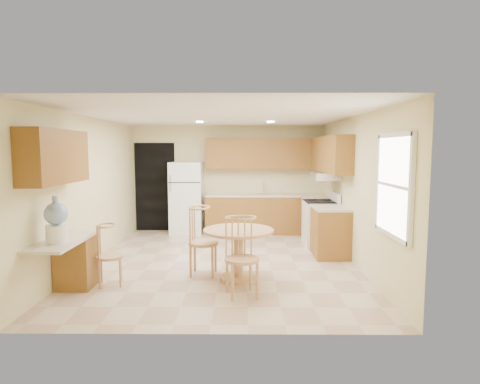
{
  "coord_description": "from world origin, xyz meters",
  "views": [
    {
      "loc": [
        0.36,
        -6.8,
        1.94
      ],
      "look_at": [
        0.3,
        0.3,
        1.19
      ],
      "focal_mm": 30.0,
      "sensor_mm": 36.0,
      "label": 1
    }
  ],
  "objects_px": {
    "chair_table_b": "(242,251)",
    "chair_desk": "(108,250)",
    "chair_table_a": "(202,235)",
    "stove": "(321,223)",
    "refrigerator": "(187,198)",
    "dining_table": "(239,247)",
    "water_crock": "(56,222)"
  },
  "relations": [
    {
      "from": "chair_table_b",
      "to": "stove",
      "type": "bearing_deg",
      "value": -132.88
    },
    {
      "from": "dining_table",
      "to": "chair_desk",
      "type": "bearing_deg",
      "value": -170.5
    },
    {
      "from": "chair_table_a",
      "to": "chair_desk",
      "type": "xyz_separation_m",
      "value": [
        -1.29,
        -0.46,
        -0.11
      ]
    },
    {
      "from": "chair_desk",
      "to": "refrigerator",
      "type": "bearing_deg",
      "value": 155.56
    },
    {
      "from": "chair_table_b",
      "to": "chair_desk",
      "type": "relative_size",
      "value": 1.2
    },
    {
      "from": "chair_table_a",
      "to": "chair_table_b",
      "type": "height_order",
      "value": "chair_table_a"
    },
    {
      "from": "chair_table_a",
      "to": "refrigerator",
      "type": "bearing_deg",
      "value": -163.7
    },
    {
      "from": "chair_table_a",
      "to": "chair_desk",
      "type": "height_order",
      "value": "chair_table_a"
    },
    {
      "from": "chair_table_b",
      "to": "dining_table",
      "type": "bearing_deg",
      "value": -100.46
    },
    {
      "from": "refrigerator",
      "to": "dining_table",
      "type": "bearing_deg",
      "value": -69.81
    },
    {
      "from": "stove",
      "to": "chair_desk",
      "type": "distance_m",
      "value": 4.26
    },
    {
      "from": "chair_desk",
      "to": "water_crock",
      "type": "height_order",
      "value": "water_crock"
    },
    {
      "from": "chair_desk",
      "to": "water_crock",
      "type": "xyz_separation_m",
      "value": [
        -0.45,
        -0.55,
        0.51
      ]
    },
    {
      "from": "stove",
      "to": "water_crock",
      "type": "bearing_deg",
      "value": -142.48
    },
    {
      "from": "dining_table",
      "to": "chair_table_a",
      "type": "xyz_separation_m",
      "value": [
        -0.55,
        0.15,
        0.14
      ]
    },
    {
      "from": "refrigerator",
      "to": "stove",
      "type": "bearing_deg",
      "value": -22.99
    },
    {
      "from": "chair_table_a",
      "to": "chair_desk",
      "type": "bearing_deg",
      "value": -66.3
    },
    {
      "from": "chair_desk",
      "to": "chair_table_a",
      "type": "bearing_deg",
      "value": 94.31
    },
    {
      "from": "chair_table_b",
      "to": "chair_desk",
      "type": "bearing_deg",
      "value": -27.43
    },
    {
      "from": "chair_table_a",
      "to": "chair_table_b",
      "type": "distance_m",
      "value": 1.08
    },
    {
      "from": "stove",
      "to": "chair_table_b",
      "type": "bearing_deg",
      "value": -118.6
    },
    {
      "from": "dining_table",
      "to": "chair_table_a",
      "type": "bearing_deg",
      "value": 164.85
    },
    {
      "from": "refrigerator",
      "to": "chair_table_b",
      "type": "bearing_deg",
      "value": -72.62
    },
    {
      "from": "chair_table_a",
      "to": "dining_table",
      "type": "bearing_deg",
      "value": 79.06
    },
    {
      "from": "stove",
      "to": "chair_table_a",
      "type": "relative_size",
      "value": 1.03
    },
    {
      "from": "stove",
      "to": "dining_table",
      "type": "bearing_deg",
      "value": -127.17
    },
    {
      "from": "stove",
      "to": "water_crock",
      "type": "xyz_separation_m",
      "value": [
        -3.92,
        -3.01,
        0.57
      ]
    },
    {
      "from": "stove",
      "to": "chair_table_a",
      "type": "height_order",
      "value": "stove"
    },
    {
      "from": "stove",
      "to": "water_crock",
      "type": "height_order",
      "value": "water_crock"
    },
    {
      "from": "dining_table",
      "to": "chair_table_b",
      "type": "bearing_deg",
      "value": -86.18
    },
    {
      "from": "refrigerator",
      "to": "chair_table_b",
      "type": "relative_size",
      "value": 1.58
    },
    {
      "from": "dining_table",
      "to": "chair_desk",
      "type": "relative_size",
      "value": 1.2
    }
  ]
}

